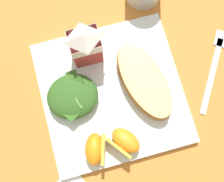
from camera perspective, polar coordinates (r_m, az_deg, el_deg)
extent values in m
plane|color=#C67A33|center=(0.57, 0.00, -0.50)|extent=(3.00, 3.00, 0.00)
cube|color=silver|center=(0.57, 0.00, -0.35)|extent=(0.28, 0.28, 0.02)
ellipsoid|color=#A87038|center=(0.55, 6.56, 1.72)|extent=(0.12, 0.18, 0.03)
ellipsoid|color=maroon|center=(0.54, 6.69, 1.97)|extent=(0.10, 0.17, 0.01)
ellipsoid|color=#EAD184|center=(0.54, 6.78, 2.14)|extent=(0.11, 0.18, 0.01)
ellipsoid|color=#336023|center=(0.54, -8.09, -1.09)|extent=(0.10, 0.09, 0.04)
cube|color=#3D7028|center=(0.53, -7.99, -4.32)|extent=(0.04, 0.04, 0.01)
cube|color=#336023|center=(0.53, -7.72, 1.73)|extent=(0.04, 0.03, 0.01)
cube|color=#3D7028|center=(0.53, -5.61, -1.06)|extent=(0.03, 0.03, 0.01)
cube|color=#336023|center=(0.53, -8.70, -2.31)|extent=(0.03, 0.04, 0.01)
cube|color=#5B8E3D|center=(0.53, -5.74, -1.77)|extent=(0.04, 0.03, 0.02)
cube|color=#336023|center=(0.54, -8.16, 2.58)|extent=(0.02, 0.03, 0.01)
cube|color=#B7332D|center=(0.54, -5.36, 8.92)|extent=(0.06, 0.04, 0.09)
cube|color=white|center=(0.51, -5.68, 10.11)|extent=(0.06, 0.05, 0.03)
pyramid|color=white|center=(0.49, -5.96, 11.12)|extent=(0.06, 0.04, 0.02)
ellipsoid|color=orange|center=(0.53, -3.62, -11.81)|extent=(0.05, 0.07, 0.04)
cube|color=gold|center=(0.53, -1.83, -11.88)|extent=(0.02, 0.06, 0.03)
ellipsoid|color=orange|center=(0.53, 2.40, -10.22)|extent=(0.06, 0.07, 0.04)
cube|color=gold|center=(0.53, 1.32, -11.62)|extent=(0.04, 0.05, 0.03)
cube|color=silver|center=(0.62, 19.83, 3.07)|extent=(0.10, 0.15, 0.01)
cube|color=silver|center=(0.65, 21.44, 10.01)|extent=(0.04, 0.04, 0.01)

